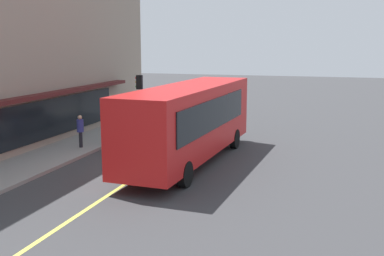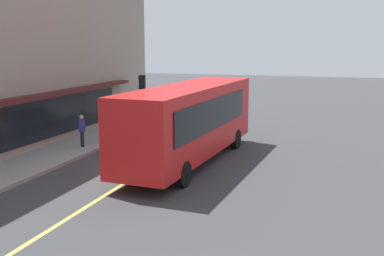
# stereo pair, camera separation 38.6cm
# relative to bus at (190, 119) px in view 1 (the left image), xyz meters

# --- Properties ---
(ground) EXTENTS (120.00, 120.00, 0.00)m
(ground) POSITION_rel_bus_xyz_m (-1.81, 1.40, -1.99)
(ground) COLOR #38383A
(sidewalk) EXTENTS (80.00, 2.89, 0.15)m
(sidewalk) POSITION_rel_bus_xyz_m (-1.81, 6.56, -1.91)
(sidewalk) COLOR gray
(sidewalk) RESTS_ON ground
(lane_centre_stripe) EXTENTS (36.00, 0.16, 0.01)m
(lane_centre_stripe) POSITION_rel_bus_xyz_m (-1.81, 1.40, -1.98)
(lane_centre_stripe) COLOR #D8D14C
(lane_centre_stripe) RESTS_ON ground
(bus) EXTENTS (11.25, 3.11, 3.50)m
(bus) POSITION_rel_bus_xyz_m (0.00, 0.00, 0.00)
(bus) COLOR red
(bus) RESTS_ON ground
(traffic_light) EXTENTS (0.30, 0.52, 3.20)m
(traffic_light) POSITION_rel_bus_xyz_m (7.72, 5.80, 0.55)
(traffic_light) COLOR #2D2D33
(traffic_light) RESTS_ON sidewalk
(car_silver) EXTENTS (4.32, 1.91, 1.52)m
(car_silver) POSITION_rel_bus_xyz_m (3.70, 4.03, -1.24)
(car_silver) COLOR #B7BABF
(car_silver) RESTS_ON ground
(pedestrian_by_curb) EXTENTS (0.34, 0.34, 1.64)m
(pedestrian_by_curb) POSITION_rel_bus_xyz_m (0.70, 6.04, -0.85)
(pedestrian_by_curb) COLOR black
(pedestrian_by_curb) RESTS_ON sidewalk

